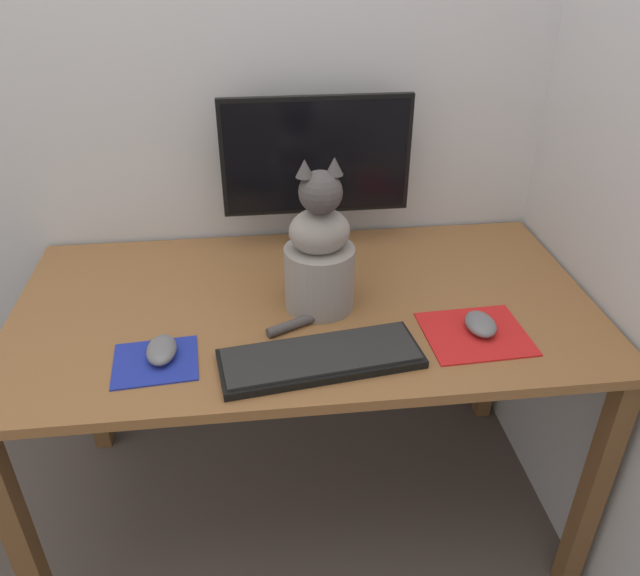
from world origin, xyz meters
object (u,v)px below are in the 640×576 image
computer_mouse_left (162,350)px  computer_mouse_right (481,324)px  keyboard (321,358)px  cat (319,255)px  monitor (316,166)px

computer_mouse_left → computer_mouse_right: size_ratio=1.06×
computer_mouse_right → keyboard: bearing=-169.4°
computer_mouse_right → cat: cat is taller
keyboard → cat: 0.26m
computer_mouse_left → computer_mouse_right: bearing=1.2°
keyboard → cat: size_ratio=1.18×
computer_mouse_right → cat: (-0.35, 0.15, 0.12)m
monitor → cat: bearing=-95.1°
computer_mouse_left → computer_mouse_right: (0.71, 0.01, -0.00)m
monitor → computer_mouse_right: (0.33, -0.45, -0.22)m
monitor → computer_mouse_left: (-0.39, -0.47, -0.22)m
computer_mouse_right → computer_mouse_left: bearing=-178.8°
monitor → computer_mouse_right: monitor is taller
monitor → cat: 0.32m
computer_mouse_left → cat: 0.41m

